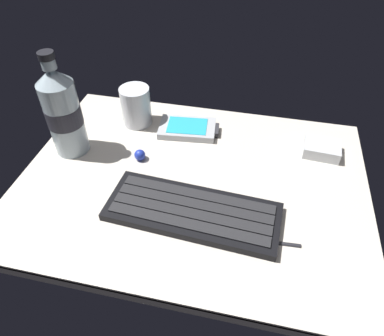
% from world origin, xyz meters
% --- Properties ---
extents(ground_plane, '(0.64, 0.48, 0.03)m').
position_xyz_m(ground_plane, '(0.00, -0.00, -0.01)').
color(ground_plane, beige).
extents(keyboard, '(0.30, 0.13, 0.02)m').
position_xyz_m(keyboard, '(0.02, -0.08, 0.01)').
color(keyboard, black).
rests_on(keyboard, ground_plane).
extents(handheld_device, '(0.13, 0.09, 0.02)m').
position_xyz_m(handheld_device, '(-0.04, 0.14, 0.01)').
color(handheld_device, '#B7BABF').
rests_on(handheld_device, ground_plane).
extents(juice_cup, '(0.06, 0.06, 0.09)m').
position_xyz_m(juice_cup, '(-0.16, 0.15, 0.04)').
color(juice_cup, silver).
rests_on(juice_cup, ground_plane).
extents(water_bottle, '(0.07, 0.07, 0.21)m').
position_xyz_m(water_bottle, '(-0.26, 0.04, 0.09)').
color(water_bottle, silver).
rests_on(water_bottle, ground_plane).
extents(charger_block, '(0.07, 0.06, 0.02)m').
position_xyz_m(charger_block, '(0.24, 0.13, 0.01)').
color(charger_block, silver).
rests_on(charger_block, ground_plane).
extents(trackball_mouse, '(0.02, 0.02, 0.02)m').
position_xyz_m(trackball_mouse, '(-0.11, 0.03, 0.01)').
color(trackball_mouse, '#2338B2').
rests_on(trackball_mouse, ground_plane).
extents(stylus_pen, '(0.10, 0.01, 0.01)m').
position_xyz_m(stylus_pen, '(0.15, -0.11, 0.00)').
color(stylus_pen, '#26262B').
rests_on(stylus_pen, ground_plane).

